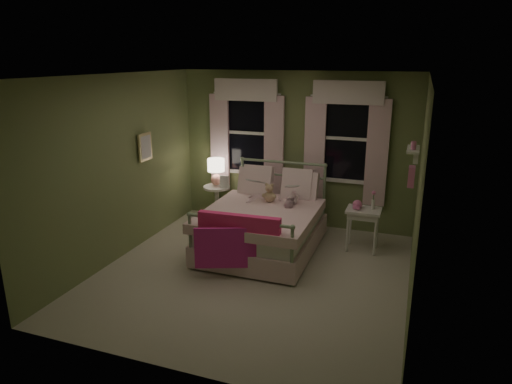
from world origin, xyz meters
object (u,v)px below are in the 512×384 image
at_px(child_right, 290,184).
at_px(nightstand_right, 363,215).
at_px(bed, 264,225).
at_px(table_lamp, 216,169).
at_px(child_left, 256,183).
at_px(nightstand_left, 217,199).
at_px(teddy_bear, 269,194).

bearing_deg(child_right, nightstand_right, 173.49).
distance_m(bed, table_lamp, 1.55).
distance_m(child_left, nightstand_right, 1.72).
bearing_deg(child_left, nightstand_right, -172.59).
xyz_separation_m(nightstand_left, nightstand_right, (2.56, -0.39, 0.13)).
bearing_deg(nightstand_right, child_left, -178.67).
xyz_separation_m(bed, child_left, (-0.28, 0.42, 0.53)).
bearing_deg(teddy_bear, bed, -90.00).
bearing_deg(child_right, table_lamp, -25.21).
bearing_deg(table_lamp, nightstand_left, 90.00).
distance_m(teddy_bear, nightstand_right, 1.44).
relative_size(bed, child_left, 2.99).
height_order(bed, nightstand_right, bed).
height_order(teddy_bear, nightstand_left, teddy_bear).
height_order(nightstand_left, table_lamp, table_lamp).
bearing_deg(child_left, bed, 129.67).
xyz_separation_m(teddy_bear, nightstand_right, (1.41, 0.20, -0.24)).
bearing_deg(nightstand_right, teddy_bear, -172.00).
relative_size(bed, table_lamp, 4.38).
bearing_deg(child_right, nightstand_left, -25.21).
height_order(child_left, table_lamp, child_left).
bearing_deg(nightstand_left, child_right, -16.70).
relative_size(child_left, nightstand_left, 1.05).
bearing_deg(bed, teddy_bear, 90.00).
bearing_deg(table_lamp, nightstand_right, -8.70).
bearing_deg(teddy_bear, child_right, 29.50).
bearing_deg(child_left, teddy_bear, 156.58).
height_order(bed, child_left, child_left).
xyz_separation_m(bed, child_right, (0.28, 0.42, 0.56)).
height_order(child_right, table_lamp, child_right).
relative_size(bed, nightstand_left, 3.13).
height_order(child_left, child_right, child_right).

